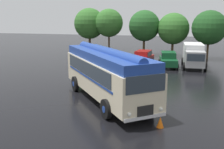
{
  "coord_description": "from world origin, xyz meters",
  "views": [
    {
      "loc": [
        4.03,
        -16.36,
        5.45
      ],
      "look_at": [
        -0.64,
        1.26,
        1.4
      ],
      "focal_mm": 42.0,
      "sensor_mm": 36.0,
      "label": 1
    }
  ],
  "objects_px": {
    "car_mid_left": "(168,59)",
    "traffic_cone": "(160,122)",
    "box_van": "(193,55)",
    "car_near_left": "(143,58)",
    "vintage_bus": "(106,72)"
  },
  "relations": [
    {
      "from": "car_near_left",
      "to": "car_mid_left",
      "type": "relative_size",
      "value": 1.0
    },
    {
      "from": "vintage_bus",
      "to": "box_van",
      "type": "relative_size",
      "value": 1.61
    },
    {
      "from": "car_mid_left",
      "to": "traffic_cone",
      "type": "height_order",
      "value": "car_mid_left"
    },
    {
      "from": "car_mid_left",
      "to": "vintage_bus",
      "type": "bearing_deg",
      "value": -104.52
    },
    {
      "from": "car_mid_left",
      "to": "traffic_cone",
      "type": "xyz_separation_m",
      "value": [
        0.51,
        -16.56,
        -0.57
      ]
    },
    {
      "from": "car_mid_left",
      "to": "box_van",
      "type": "bearing_deg",
      "value": 16.55
    },
    {
      "from": "box_van",
      "to": "car_near_left",
      "type": "bearing_deg",
      "value": -175.42
    },
    {
      "from": "vintage_bus",
      "to": "car_mid_left",
      "type": "height_order",
      "value": "vintage_bus"
    },
    {
      "from": "vintage_bus",
      "to": "car_near_left",
      "type": "bearing_deg",
      "value": 87.77
    },
    {
      "from": "car_near_left",
      "to": "box_van",
      "type": "height_order",
      "value": "box_van"
    },
    {
      "from": "box_van",
      "to": "traffic_cone",
      "type": "distance_m",
      "value": 17.52
    },
    {
      "from": "car_mid_left",
      "to": "car_near_left",
      "type": "bearing_deg",
      "value": 172.98
    },
    {
      "from": "car_near_left",
      "to": "traffic_cone",
      "type": "relative_size",
      "value": 7.94
    },
    {
      "from": "box_van",
      "to": "traffic_cone",
      "type": "height_order",
      "value": "box_van"
    },
    {
      "from": "vintage_bus",
      "to": "box_van",
      "type": "bearing_deg",
      "value": 66.37
    }
  ]
}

